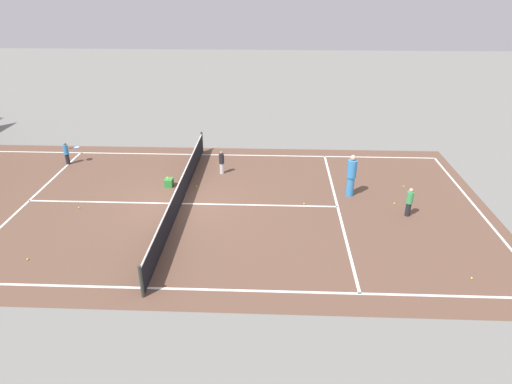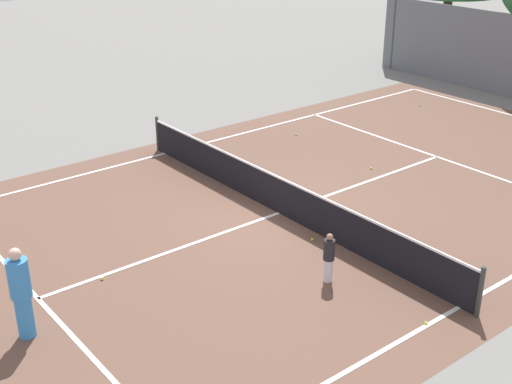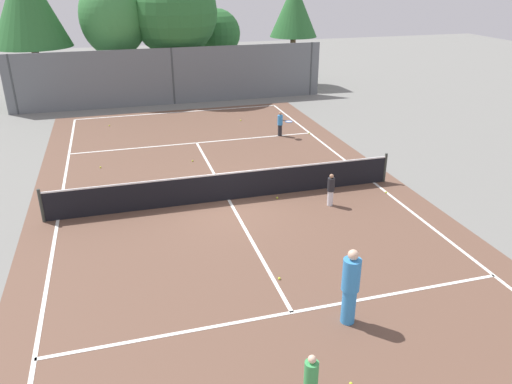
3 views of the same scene
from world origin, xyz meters
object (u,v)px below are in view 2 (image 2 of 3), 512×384
at_px(player_3, 329,257).
at_px(tennis_ball_2, 420,106).
at_px(tennis_ball_9, 371,168).
at_px(ball_crate, 350,220).
at_px(tennis_ball_6, 312,239).
at_px(player_1, 21,292).
at_px(tennis_ball_7, 102,279).
at_px(tennis_ball_4, 426,323).
at_px(tennis_ball_0, 296,135).

bearing_deg(player_3, tennis_ball_2, 120.82).
bearing_deg(tennis_ball_9, player_3, -55.35).
xyz_separation_m(ball_crate, tennis_ball_9, (-2.22, 3.20, -0.15)).
xyz_separation_m(player_3, tennis_ball_6, (-1.53, 0.98, -0.54)).
height_order(player_1, player_3, player_1).
height_order(player_1, ball_crate, player_1).
relative_size(tennis_ball_6, tennis_ball_7, 1.00).
bearing_deg(tennis_ball_2, tennis_ball_9, -62.76).
distance_m(tennis_ball_2, tennis_ball_9, 7.00).
xyz_separation_m(ball_crate, tennis_ball_4, (3.81, -1.84, -0.15)).
bearing_deg(tennis_ball_9, tennis_ball_0, 175.57).
xyz_separation_m(player_1, player_3, (2.07, 5.69, -0.37)).
bearing_deg(player_1, tennis_ball_6, 85.34).
relative_size(player_1, tennis_ball_6, 27.84).
relative_size(tennis_ball_6, tennis_ball_9, 1.00).
distance_m(player_1, tennis_ball_0, 12.57).
bearing_deg(ball_crate, tennis_ball_9, 124.77).
xyz_separation_m(player_1, tennis_ball_2, (-4.86, 17.31, -0.91)).
bearing_deg(ball_crate, tennis_ball_4, -25.76).
bearing_deg(tennis_ball_4, tennis_ball_6, 170.80).
distance_m(tennis_ball_2, tennis_ball_4, 14.56).
distance_m(ball_crate, tennis_ball_4, 4.23).
xyz_separation_m(tennis_ball_2, tennis_ball_6, (5.40, -10.63, 0.00)).
distance_m(tennis_ball_2, tennis_ball_7, 15.82).
height_order(ball_crate, tennis_ball_6, ball_crate).
distance_m(ball_crate, tennis_ball_6, 1.23).
relative_size(player_1, tennis_ball_2, 27.84).
relative_size(player_1, tennis_ball_4, 27.84).
distance_m(ball_crate, tennis_ball_0, 6.81).
bearing_deg(tennis_ball_9, player_1, -81.51).
xyz_separation_m(player_3, ball_crate, (-1.51, 2.19, -0.39)).
bearing_deg(tennis_ball_6, tennis_ball_4, -9.20).
relative_size(player_3, tennis_ball_4, 16.93).
distance_m(tennis_ball_7, tennis_ball_9, 9.13).
bearing_deg(tennis_ball_4, player_1, -125.87).
distance_m(tennis_ball_4, tennis_ball_7, 6.69).
bearing_deg(ball_crate, player_1, -94.09).
distance_m(player_1, tennis_ball_4, 7.52).
xyz_separation_m(tennis_ball_0, tennis_ball_7, (4.35, -9.38, 0.00)).
bearing_deg(player_1, tennis_ball_9, 98.49).
bearing_deg(tennis_ball_2, tennis_ball_7, -75.64).
bearing_deg(tennis_ball_0, tennis_ball_6, -38.84).
height_order(ball_crate, tennis_ball_0, ball_crate).
height_order(tennis_ball_2, tennis_ball_4, same).
bearing_deg(tennis_ball_7, tennis_ball_6, 72.50).
relative_size(tennis_ball_0, tennis_ball_4, 1.00).
relative_size(tennis_ball_4, tennis_ball_6, 1.00).
height_order(player_1, tennis_ball_7, player_1).
relative_size(tennis_ball_4, tennis_ball_9, 1.00).
relative_size(player_1, tennis_ball_7, 27.84).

